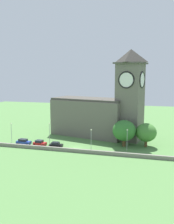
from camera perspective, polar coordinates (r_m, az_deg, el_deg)
ground_plane at (r=90.97m, az=0.34°, el=-5.62°), size 200.00×200.00×0.00m
church at (r=90.04m, az=3.25°, el=0.38°), size 34.95×18.20×30.47m
quay_barrier at (r=73.34m, az=-3.52°, el=-8.67°), size 56.58×0.70×1.06m
car_blue at (r=82.95m, az=-14.25°, el=-6.59°), size 4.77×2.38×1.87m
car_red at (r=80.32m, az=-10.71°, el=-6.97°), size 4.14×2.54×1.89m
car_black at (r=77.81m, az=-7.06°, el=-7.43°), size 4.07×2.14×1.78m
streetlamp_west_end at (r=86.08m, az=-16.85°, el=-3.80°), size 0.44×0.44×6.48m
streetlamp_west_mid at (r=81.07m, az=-8.55°, el=-4.08°), size 0.44×0.44×6.95m
streetlamp_central at (r=75.22m, az=0.95°, el=-5.36°), size 0.44×0.44×6.08m
streetlamp_east_mid at (r=74.27m, az=9.12°, el=-5.46°), size 0.44×0.44×6.47m
tree_by_tower at (r=79.56m, az=13.30°, el=-4.56°), size 6.38×6.38×7.39m
tree_riverside_west at (r=78.56m, az=8.46°, el=-4.20°), size 7.18×7.18×8.28m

